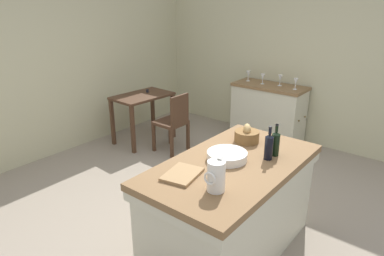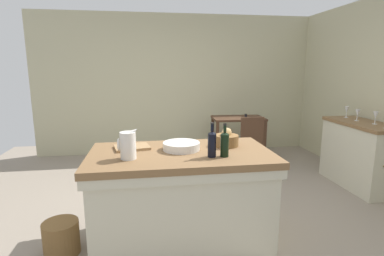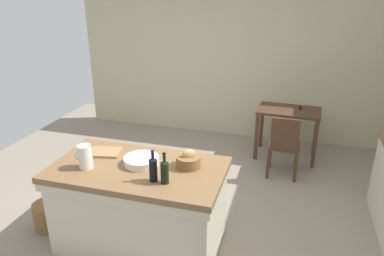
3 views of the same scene
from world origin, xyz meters
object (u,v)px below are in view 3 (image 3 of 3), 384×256
object	(u,v)px
pitcher	(85,156)
wine_bottle_amber	(153,169)
writing_desk	(288,118)
bread_basket	(188,161)
island_table	(140,203)
cutting_board	(105,152)
wine_bottle_dark	(165,171)
wicker_hamper	(48,216)
wash_bowl	(141,161)
wooden_chair	(284,144)

from	to	relation	value
pitcher	wine_bottle_amber	bearing A→B (deg)	-4.10
writing_desk	bread_basket	xyz separation A→B (m)	(-0.85, -2.33, 0.31)
island_table	cutting_board	world-z (taller)	cutting_board
wine_bottle_dark	wicker_hamper	bearing A→B (deg)	173.73
island_table	wash_bowl	distance (m)	0.44
bread_basket	wine_bottle_amber	world-z (taller)	wine_bottle_amber
pitcher	cutting_board	size ratio (longest dim) A/B	0.86
island_table	pitcher	size ratio (longest dim) A/B	6.08
wooden_chair	wash_bowl	world-z (taller)	wash_bowl
bread_basket	wine_bottle_dark	xyz separation A→B (m)	(-0.11, -0.34, 0.05)
wash_bowl	wine_bottle_dark	xyz separation A→B (m)	(0.34, -0.27, 0.08)
cutting_board	wine_bottle_amber	xyz separation A→B (m)	(0.68, -0.37, 0.11)
island_table	wooden_chair	world-z (taller)	wooden_chair
wooden_chair	bread_basket	distance (m)	1.93
writing_desk	pitcher	bearing A→B (deg)	-124.01
island_table	wicker_hamper	distance (m)	1.12
island_table	writing_desk	bearing A→B (deg)	62.08
island_table	wash_bowl	xyz separation A→B (m)	(0.01, 0.07, 0.44)
wash_bowl	wine_bottle_dark	size ratio (longest dim) A/B	1.20
island_table	wicker_hamper	world-z (taller)	island_table
writing_desk	wine_bottle_dark	size ratio (longest dim) A/B	3.26
wash_bowl	bread_basket	distance (m)	0.45
wooden_chair	bread_basket	xyz separation A→B (m)	(-0.84, -1.68, 0.46)
wicker_hamper	wine_bottle_amber	bearing A→B (deg)	-6.46
writing_desk	wooden_chair	world-z (taller)	wooden_chair
pitcher	wine_bottle_dark	distance (m)	0.81
wooden_chair	wash_bowl	distance (m)	2.21
wine_bottle_amber	cutting_board	bearing A→B (deg)	151.19
writing_desk	wine_bottle_amber	world-z (taller)	wine_bottle_amber
wine_bottle_amber	wash_bowl	bearing A→B (deg)	131.03
wine_bottle_dark	wine_bottle_amber	world-z (taller)	wine_bottle_amber
wine_bottle_dark	wicker_hamper	xyz separation A→B (m)	(-1.42, 0.16, -0.84)
wash_bowl	wine_bottle_amber	distance (m)	0.36
pitcher	wicker_hamper	bearing A→B (deg)	170.88
pitcher	wine_bottle_dark	xyz separation A→B (m)	(0.81, -0.06, -0.00)
pitcher	wine_bottle_dark	world-z (taller)	wine_bottle_dark
wash_bowl	cutting_board	bearing A→B (deg)	166.14
writing_desk	island_table	bearing A→B (deg)	-117.92
wine_bottle_dark	wine_bottle_amber	bearing A→B (deg)	176.02
bread_basket	wine_bottle_dark	size ratio (longest dim) A/B	0.82
cutting_board	wash_bowl	bearing A→B (deg)	-13.86
wine_bottle_dark	writing_desk	bearing A→B (deg)	70.25
writing_desk	wash_bowl	size ratio (longest dim) A/B	2.73
wine_bottle_dark	wooden_chair	bearing A→B (deg)	64.99
wash_bowl	cutting_board	world-z (taller)	wash_bowl
writing_desk	wine_bottle_amber	distance (m)	2.90
writing_desk	wooden_chair	size ratio (longest dim) A/B	1.05
island_table	writing_desk	world-z (taller)	island_table
writing_desk	cutting_board	bearing A→B (deg)	-127.35
island_table	wine_bottle_dark	world-z (taller)	wine_bottle_dark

